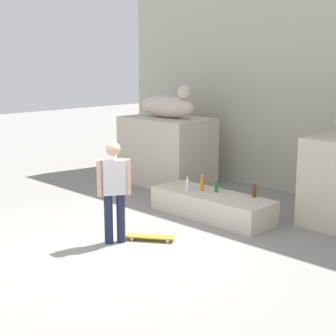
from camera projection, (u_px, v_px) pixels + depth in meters
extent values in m
plane|color=gray|center=(109.00, 251.00, 7.90)|extent=(40.00, 40.00, 0.00)
cube|color=#B6B3A0|center=(298.00, 66.00, 11.10)|extent=(9.71, 0.60, 5.57)
cube|color=beige|center=(167.00, 151.00, 12.06)|extent=(2.07, 1.36, 1.60)
ellipsoid|color=beige|center=(167.00, 106.00, 11.84)|extent=(1.62, 0.60, 0.52)
sphere|color=beige|center=(185.00, 92.00, 11.40)|extent=(0.32, 0.32, 0.32)
cube|color=beige|center=(212.00, 205.00, 9.61)|extent=(2.43, 0.87, 0.45)
cylinder|color=#1E233F|center=(109.00, 219.00, 8.18)|extent=(0.14, 0.14, 0.82)
cylinder|color=#1E233F|center=(121.00, 218.00, 8.23)|extent=(0.14, 0.14, 0.82)
cube|color=silver|center=(114.00, 177.00, 8.06)|extent=(0.36, 0.41, 0.56)
sphere|color=tan|center=(113.00, 149.00, 7.96)|extent=(0.23, 0.23, 0.23)
cylinder|color=tan|center=(100.00, 178.00, 8.01)|extent=(0.09, 0.09, 0.58)
cylinder|color=tan|center=(128.00, 177.00, 8.11)|extent=(0.09, 0.09, 0.58)
cube|color=gold|center=(151.00, 236.00, 8.37)|extent=(0.77, 0.62, 0.02)
cylinder|color=white|center=(169.00, 238.00, 8.39)|extent=(0.06, 0.06, 0.06)
cylinder|color=white|center=(168.00, 241.00, 8.26)|extent=(0.06, 0.06, 0.06)
cylinder|color=white|center=(134.00, 236.00, 8.50)|extent=(0.06, 0.06, 0.06)
cylinder|color=white|center=(132.00, 239.00, 8.36)|extent=(0.06, 0.06, 0.06)
cylinder|color=#593314|center=(254.00, 191.00, 9.30)|extent=(0.08, 0.08, 0.21)
cylinder|color=#593314|center=(255.00, 184.00, 9.27)|extent=(0.03, 0.03, 0.06)
cylinder|color=yellow|center=(255.00, 182.00, 9.27)|extent=(0.04, 0.04, 0.01)
cylinder|color=#1E722D|center=(216.00, 187.00, 9.65)|extent=(0.07, 0.07, 0.20)
cylinder|color=#1E722D|center=(216.00, 181.00, 9.62)|extent=(0.03, 0.03, 0.06)
cylinder|color=yellow|center=(217.00, 179.00, 9.62)|extent=(0.04, 0.04, 0.01)
cylinder|color=silver|center=(187.00, 185.00, 9.76)|extent=(0.07, 0.07, 0.22)
cylinder|color=silver|center=(187.00, 178.00, 9.73)|extent=(0.03, 0.03, 0.06)
cylinder|color=yellow|center=(187.00, 176.00, 9.72)|extent=(0.04, 0.04, 0.01)
cylinder|color=orange|center=(202.00, 185.00, 9.75)|extent=(0.08, 0.08, 0.25)
cylinder|color=orange|center=(202.00, 177.00, 9.71)|extent=(0.03, 0.03, 0.06)
cylinder|color=yellow|center=(202.00, 175.00, 9.71)|extent=(0.04, 0.04, 0.01)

